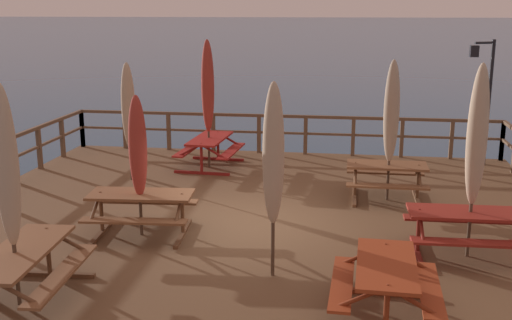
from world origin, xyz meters
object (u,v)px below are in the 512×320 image
picnic_table_back_right (210,146)px  picnic_table_front_left (472,224)px  patio_umbrella_tall_front (391,112)px  patio_umbrella_tall_mid_left (477,136)px  patio_umbrella_short_back (138,147)px  picnic_table_mid_right (386,278)px  patio_umbrella_short_mid (6,167)px  picnic_table_mid_centre (22,264)px  patio_umbrella_tall_back_left (128,106)px  patio_umbrella_short_front (208,87)px  lamp_post_hooked (484,84)px  picnic_table_back_left (141,204)px  patio_umbrella_tall_back_right (273,155)px  picnic_table_front_right (387,174)px

picnic_table_back_right → picnic_table_front_left: same height
patio_umbrella_tall_front → patio_umbrella_tall_mid_left: bearing=-69.1°
picnic_table_front_left → patio_umbrella_short_back: (-5.63, 0.17, 1.04)m
picnic_table_mid_right → patio_umbrella_tall_mid_left: 3.10m
picnic_table_back_right → patio_umbrella_short_back: size_ratio=0.77×
picnic_table_back_right → patio_umbrella_short_mid: patio_umbrella_short_mid is taller
picnic_table_mid_centre → patio_umbrella_tall_front: 7.74m
patio_umbrella_short_mid → patio_umbrella_tall_mid_left: 6.93m
patio_umbrella_tall_back_left → picnic_table_mid_centre: bearing=-83.9°
patio_umbrella_tall_front → patio_umbrella_tall_back_left: bearing=172.8°
patio_umbrella_short_front → lamp_post_hooked: patio_umbrella_short_front is taller
picnic_table_back_right → picnic_table_front_left: size_ratio=0.94×
picnic_table_back_left → patio_umbrella_short_mid: (-0.79, -2.89, 1.39)m
picnic_table_back_left → patio_umbrella_tall_front: bearing=31.5°
picnic_table_mid_centre → patio_umbrella_tall_back_left: size_ratio=0.79×
picnic_table_front_left → patio_umbrella_tall_mid_left: (-0.03, -0.01, 1.44)m
patio_umbrella_tall_mid_left → patio_umbrella_tall_back_left: 7.94m
picnic_table_back_left → patio_umbrella_tall_back_right: patio_umbrella_tall_back_right is taller
picnic_table_mid_centre → patio_umbrella_short_mid: size_ratio=0.71×
patio_umbrella_tall_back_right → patio_umbrella_tall_mid_left: bearing=21.7°
patio_umbrella_short_mid → patio_umbrella_short_back: (0.79, 2.85, -0.34)m
picnic_table_front_right → picnic_table_back_right: size_ratio=0.86×
patio_umbrella_short_mid → patio_umbrella_tall_back_right: (3.32, 1.46, -0.06)m
picnic_table_front_right → picnic_table_back_right: same height
picnic_table_back_right → patio_umbrella_tall_back_right: 6.95m
picnic_table_front_left → patio_umbrella_tall_back_left: patio_umbrella_tall_back_left is taller
picnic_table_mid_centre → patio_umbrella_short_front: size_ratio=0.67×
patio_umbrella_tall_front → picnic_table_back_left: bearing=-148.5°
patio_umbrella_tall_front → patio_umbrella_short_back: patio_umbrella_tall_front is taller
patio_umbrella_tall_back_right → patio_umbrella_tall_front: bearing=65.1°
picnic_table_mid_right → picnic_table_mid_centre: bearing=-176.7°
patio_umbrella_tall_back_left → patio_umbrella_tall_mid_left: bearing=-27.8°
patio_umbrella_tall_back_right → patio_umbrella_short_back: size_ratio=1.17×
patio_umbrella_tall_back_right → picnic_table_mid_right: bearing=-34.2°
patio_umbrella_tall_front → picnic_table_mid_right: bearing=-93.5°
picnic_table_mid_right → patio_umbrella_tall_back_right: 2.36m
patio_umbrella_tall_back_right → lamp_post_hooked: lamp_post_hooked is taller
picnic_table_mid_right → patio_umbrella_tall_front: (0.32, 5.27, 1.33)m
picnic_table_back_left → picnic_table_front_right: bearing=32.2°
patio_umbrella_short_mid → patio_umbrella_tall_front: size_ratio=1.03×
patio_umbrella_short_front → picnic_table_front_right: bearing=-26.6°
patio_umbrella_tall_back_right → picnic_table_front_right: bearing=65.8°
picnic_table_front_right → patio_umbrella_short_back: size_ratio=0.66×
picnic_table_back_right → patio_umbrella_tall_front: 5.03m
picnic_table_back_left → patio_umbrella_tall_mid_left: (5.60, -0.21, 1.45)m
lamp_post_hooked → picnic_table_front_right: bearing=-126.9°
patio_umbrella_short_mid → patio_umbrella_tall_front: 7.70m
patio_umbrella_short_front → lamp_post_hooked: size_ratio=1.01×
patio_umbrella_tall_mid_left → lamp_post_hooked: lamp_post_hooked is taller
patio_umbrella_short_mid → picnic_table_front_left: bearing=22.7°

